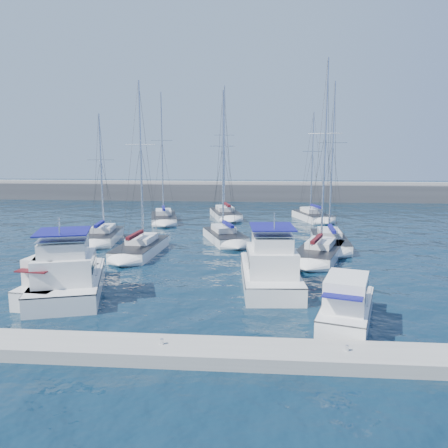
# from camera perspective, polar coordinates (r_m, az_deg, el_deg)

# --- Properties ---
(ground) EXTENTS (220.00, 220.00, 0.00)m
(ground) POSITION_cam_1_polar(r_m,az_deg,el_deg) (30.45, -3.51, -7.69)
(ground) COLOR black
(ground) RESTS_ON ground
(breakwater) EXTENTS (160.00, 6.00, 4.45)m
(breakwater) POSITION_cam_1_polar(r_m,az_deg,el_deg) (81.28, 1.68, 3.91)
(breakwater) COLOR #424244
(breakwater) RESTS_ON ground
(dock) EXTENTS (40.00, 2.20, 0.60)m
(dock) POSITION_cam_1_polar(r_m,az_deg,el_deg) (20.24, -8.09, -16.04)
(dock) COLOR gray
(dock) RESTS_ON ground
(dock_cleat_centre) EXTENTS (0.16, 0.16, 0.25)m
(dock_cleat_centre) POSITION_cam_1_polar(r_m,az_deg,el_deg) (20.06, -8.12, -14.95)
(dock_cleat_centre) COLOR silver
(dock_cleat_centre) RESTS_ON dock
(dock_cleat_near_stbd) EXTENTS (0.16, 0.16, 0.25)m
(dock_cleat_near_stbd) POSITION_cam_1_polar(r_m,az_deg,el_deg) (19.98, 15.77, -15.33)
(dock_cleat_near_stbd) COLOR silver
(dock_cleat_near_stbd) RESTS_ON dock
(motor_yacht_port_outer) EXTENTS (3.07, 6.90, 3.20)m
(motor_yacht_port_outer) POSITION_cam_1_polar(r_m,az_deg,el_deg) (29.38, -20.89, -7.04)
(motor_yacht_port_outer) COLOR silver
(motor_yacht_port_outer) RESTS_ON ground
(motor_yacht_port_inner) EXTENTS (6.25, 9.19, 4.69)m
(motor_yacht_port_inner) POSITION_cam_1_polar(r_m,az_deg,el_deg) (29.24, -19.72, -6.66)
(motor_yacht_port_inner) COLOR silver
(motor_yacht_port_inner) RESTS_ON ground
(motor_yacht_stbd_inner) EXTENTS (4.29, 9.17, 4.69)m
(motor_yacht_stbd_inner) POSITION_cam_1_polar(r_m,az_deg,el_deg) (29.38, 6.04, -6.06)
(motor_yacht_stbd_inner) COLOR silver
(motor_yacht_stbd_inner) RESTS_ON ground
(motor_yacht_stbd_outer) EXTENTS (4.10, 6.79, 3.20)m
(motor_yacht_stbd_outer) POSITION_cam_1_polar(r_m,az_deg,el_deg) (23.89, 15.71, -10.56)
(motor_yacht_stbd_outer) COLOR white
(motor_yacht_stbd_outer) RESTS_ON ground
(sailboat_mid_a) EXTENTS (3.93, 7.21, 12.96)m
(sailboat_mid_a) POSITION_cam_1_polar(r_m,az_deg,el_deg) (45.70, -15.57, -1.54)
(sailboat_mid_a) COLOR silver
(sailboat_mid_a) RESTS_ON ground
(sailboat_mid_b) EXTENTS (3.53, 8.18, 15.29)m
(sailboat_mid_b) POSITION_cam_1_polar(r_m,az_deg,el_deg) (39.38, -10.83, -3.07)
(sailboat_mid_b) COLOR white
(sailboat_mid_b) RESTS_ON ground
(sailboat_mid_c) EXTENTS (5.24, 7.83, 15.17)m
(sailboat_mid_c) POSITION_cam_1_polar(r_m,az_deg,el_deg) (43.89, 0.10, -1.59)
(sailboat_mid_c) COLOR silver
(sailboat_mid_c) RESTS_ON ground
(sailboat_mid_d) EXTENTS (5.48, 8.51, 16.76)m
(sailboat_mid_d) POSITION_cam_1_polar(r_m,az_deg,el_deg) (37.82, 12.33, -3.62)
(sailboat_mid_d) COLOR white
(sailboat_mid_d) RESTS_ON ground
(sailboat_mid_e) EXTENTS (3.43, 8.65, 15.68)m
(sailboat_mid_e) POSITION_cam_1_polar(r_m,az_deg,el_deg) (42.89, 13.62, -2.14)
(sailboat_mid_e) COLOR silver
(sailboat_mid_e) RESTS_ON ground
(sailboat_back_a) EXTENTS (4.79, 8.25, 16.60)m
(sailboat_back_a) POSITION_cam_1_polar(r_m,az_deg,el_deg) (56.49, -7.89, 0.83)
(sailboat_back_a) COLOR silver
(sailboat_back_a) RESTS_ON ground
(sailboat_back_b) EXTENTS (5.10, 8.66, 17.89)m
(sailboat_back_b) POSITION_cam_1_polar(r_m,az_deg,el_deg) (59.47, 0.17, 1.36)
(sailboat_back_b) COLOR white
(sailboat_back_b) RESTS_ON ground
(sailboat_back_c) EXTENTS (5.02, 7.87, 14.30)m
(sailboat_back_c) POSITION_cam_1_polar(r_m,az_deg,el_deg) (58.77, 11.47, 1.04)
(sailboat_back_c) COLOR silver
(sailboat_back_c) RESTS_ON ground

